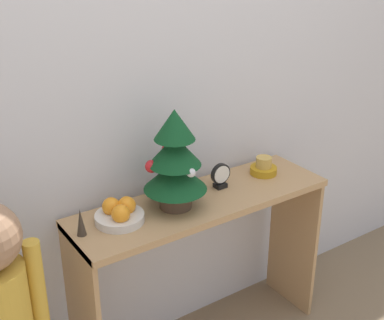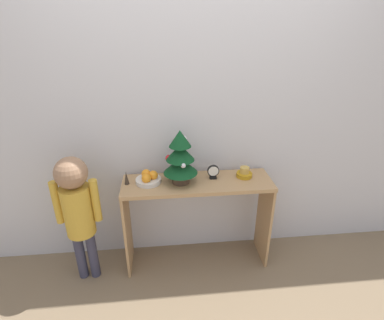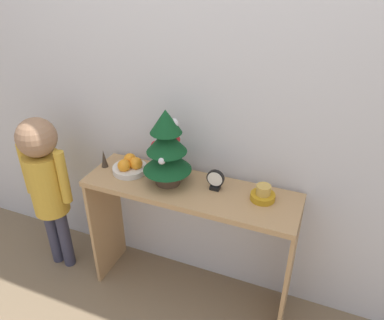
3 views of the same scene
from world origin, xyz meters
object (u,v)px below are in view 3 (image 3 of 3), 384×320
at_px(fruit_bowl, 130,166).
at_px(figurine, 104,158).
at_px(desk_clock, 215,180).
at_px(mini_tree, 167,148).
at_px(singing_bowl, 263,194).
at_px(child_figure, 45,177).

bearing_deg(fruit_bowl, figurine, -176.95).
bearing_deg(desk_clock, figurine, -178.02).
bearing_deg(mini_tree, singing_bowl, 4.13).
xyz_separation_m(desk_clock, figurine, (-0.66, -0.02, -0.00)).
height_order(mini_tree, desk_clock, mini_tree).
relative_size(mini_tree, child_figure, 0.40).
bearing_deg(singing_bowl, desk_clock, -179.48).
height_order(mini_tree, figurine, mini_tree).
bearing_deg(fruit_bowl, child_figure, -166.96).
xyz_separation_m(mini_tree, child_figure, (-0.76, -0.10, -0.30)).
bearing_deg(desk_clock, fruit_bowl, -178.38).
xyz_separation_m(mini_tree, fruit_bowl, (-0.24, 0.02, -0.17)).
relative_size(figurine, child_figure, 0.10).
xyz_separation_m(fruit_bowl, figurine, (-0.16, -0.01, 0.02)).
height_order(singing_bowl, desk_clock, desk_clock).
distance_m(mini_tree, desk_clock, 0.30).
xyz_separation_m(fruit_bowl, child_figure, (-0.52, -0.12, -0.12)).
distance_m(singing_bowl, child_figure, 1.28).
height_order(desk_clock, child_figure, child_figure).
distance_m(figurine, child_figure, 0.40).
relative_size(fruit_bowl, singing_bowl, 1.56).
relative_size(mini_tree, fruit_bowl, 2.17).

